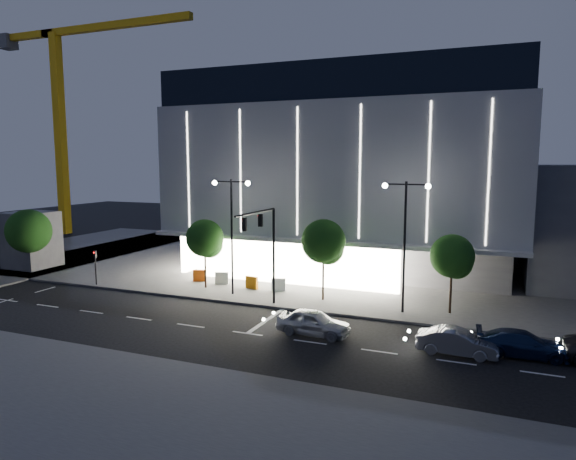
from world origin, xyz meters
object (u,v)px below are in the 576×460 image
Objects in this scene: tree_right at (452,258)px; barrier_a at (200,275)px; traffic_mast at (265,239)px; barrier_d at (279,285)px; car_second at (457,342)px; ped_signal_far at (95,264)px; car_third at (523,344)px; street_lamp_west at (232,219)px; tower_crane at (64,88)px; tree_mid at (324,244)px; barrier_b at (222,278)px; tree_left at (205,240)px; barrier_c at (252,283)px; car_lead at (313,322)px; street_lamp_east at (405,227)px.

tree_right is 5.01× the size of barrier_a.
traffic_mast reaches higher than barrier_d.
ped_signal_far is at bearing 82.00° from car_second.
car_second is 3.40m from car_third.
street_lamp_west is 18.85m from car_second.
tower_crane is at bearing 149.88° from street_lamp_west.
tower_crane is at bearing 60.83° from car_third.
barrier_d is at bearing 163.83° from tree_mid.
street_lamp_west is 8.18× the size of barrier_b.
barrier_d is (40.84, -19.79, -19.86)m from tower_crane.
barrier_c is at bearing 15.87° from tree_left.
traffic_mast is at bearing -49.84° from barrier_a.
barrier_a is at bearing 68.06° from car_third.
tree_right is 5.01× the size of barrier_b.
barrier_d is at bearing -23.68° from barrier_b.
car_lead is 0.95× the size of car_third.
car_third is 4.28× the size of barrier_b.
traffic_mast reaches higher than barrier_c.
barrier_c is at bearing 176.18° from tree_right.
tree_right is at bearing -22.60° from barrier_a.
street_lamp_west is at bearing -66.92° from barrier_b.
barrier_d is at bearing 167.63° from street_lamp_east.
tree_left is (-6.97, 3.68, -0.99)m from traffic_mast.
tree_left reaches higher than car_second.
car_third reaches higher than barrier_a.
car_second is (8.19, -0.12, -0.07)m from car_lead.
barrier_d is at bearing 11.44° from tree_left.
car_third is at bearing -70.67° from car_second.
tree_left is (9.03, 2.52, 2.15)m from ped_signal_far.
tree_mid is 1.31× the size of car_third.
barrier_b is at bearing -177.55° from barrier_c.
tree_mid is 1.46× the size of car_second.
car_second is (19.92, -7.37, -3.34)m from tree_left.
car_third is (3.24, 1.04, -0.01)m from car_second.
tower_crane reaches higher than tree_right.
barrier_b is at bearing 140.74° from traffic_mast.
street_lamp_west reaches higher than tree_left.
tree_left is 5.20× the size of barrier_a.
street_lamp_west is 5.72m from barrier_c.
barrier_a is 1.00× the size of barrier_b.
tree_mid reaches higher than barrier_c.
car_third is at bearing -25.18° from tower_crane.
car_second is at bearing -87.73° from car_lead.
car_second is (3.95, -6.35, -5.26)m from street_lamp_east.
street_lamp_west is at bearing -171.74° from tree_mid.
tree_left is (34.95, -20.98, -16.47)m from tower_crane.
tree_mid is at bearing 50.58° from traffic_mast.
street_lamp_west is 3.69m from tree_left.
ped_signal_far is at bearing -172.87° from street_lamp_west.
tree_left is 5.20× the size of barrier_d.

